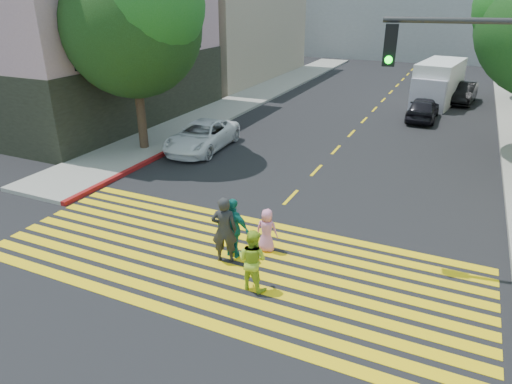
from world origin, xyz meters
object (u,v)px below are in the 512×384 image
Objects in this scene: pedestrian_child at (267,230)px; white_sedan at (202,136)px; tree_left at (133,19)px; pedestrian_woman at (252,260)px; pedestrian_man at (224,230)px; pedestrian_extra at (233,228)px; dark_car_near at (423,109)px; silver_car at (442,83)px; dark_car_parked at (463,93)px; white_van at (438,84)px.

pedestrian_child is 0.27× the size of white_sedan.
tree_left is 12.99m from pedestrian_woman.
pedestrian_man reaches higher than pedestrian_extra.
pedestrian_woman is at bearing 84.68° from dark_car_near.
silver_car is 3.75m from dark_car_parked.
silver_car is (2.32, 28.22, -0.12)m from pedestrian_woman.
dark_car_parked reaches higher than white_sedan.
dark_car_parked is at bearing 52.45° from white_sedan.
dark_car_parked reaches higher than pedestrian_child.
pedestrian_extra is 0.37× the size of white_sedan.
white_sedan is 0.77× the size of white_van.
pedestrian_woman is at bearing 143.17° from pedestrian_extra.
pedestrian_extra reaches higher than pedestrian_child.
dark_car_near is at bearing -121.09° from pedestrian_man.
tree_left is at bearing 45.81° from dark_car_near.
silver_car reaches higher than white_sedan.
tree_left is 24.00m from silver_car.
pedestrian_extra reaches higher than white_sedan.
pedestrian_woman reaches higher than white_sedan.
silver_car is at bearing -88.21° from pedestrian_extra.
pedestrian_extra is at bearing 80.83° from dark_car_near.
white_van is at bearing -89.46° from pedestrian_extra.
pedestrian_man is at bearing 80.62° from dark_car_near.
pedestrian_extra is 27.30m from silver_car.
white_sedan is at bearing -44.96° from pedestrian_extra.
silver_car is (3.42, 27.08, -0.19)m from pedestrian_extra.
white_sedan is 13.28m from dark_car_near.
pedestrian_man reaches higher than dark_car_parked.
white_sedan is at bearing -76.72° from pedestrian_man.
dark_car_near is (3.16, 18.14, -0.28)m from pedestrian_man.
dark_car_parked is (3.83, 24.79, -0.12)m from pedestrian_woman.
pedestrian_man is 0.31× the size of white_van.
pedestrian_woman reaches higher than silver_car.
pedestrian_man is 24.48m from dark_car_parked.
dark_car_near is at bearing 82.25° from silver_car.
tree_left is 4.50× the size of pedestrian_man.
white_van is (0.31, 4.72, 0.63)m from dark_car_near.
dark_car_near is 4.77m from white_van.
dark_car_parked is at bearing -123.10° from pedestrian_man.
pedestrian_extra is at bearing -38.52° from pedestrian_woman.
dark_car_near is 9.25m from silver_car.
pedestrian_child is at bearing 78.71° from silver_car.
white_sedan is (-5.60, 8.16, -0.30)m from pedestrian_man.
white_van is at bearing -88.12° from pedestrian_woman.
tree_left is 1.81× the size of silver_car.
pedestrian_child is 9.64m from white_sedan.
white_sedan reaches higher than pedestrian_child.
white_sedan is at bearing 59.15° from silver_car.
pedestrian_man reaches higher than pedestrian_child.
white_van reaches higher than white_sedan.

